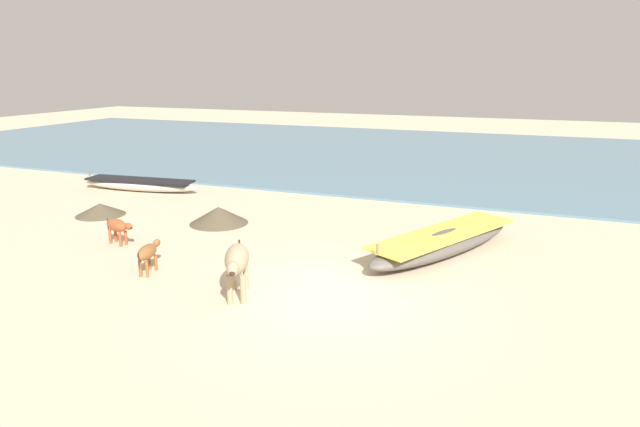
# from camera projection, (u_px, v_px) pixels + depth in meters

# --- Properties ---
(ground) EXTENTS (80.00, 80.00, 0.00)m
(ground) POSITION_uv_depth(u_px,v_px,m) (327.00, 296.00, 10.35)
(ground) COLOR beige
(sea_water) EXTENTS (60.00, 20.00, 0.08)m
(sea_water) POSITION_uv_depth(u_px,v_px,m) (456.00, 156.00, 26.31)
(sea_water) COLOR slate
(sea_water) RESTS_ON ground
(fishing_boat_0) EXTENTS (4.54, 1.26, 0.61)m
(fishing_boat_0) POSITION_uv_depth(u_px,v_px,m) (140.00, 184.00, 19.15)
(fishing_boat_0) COLOR beige
(fishing_boat_0) RESTS_ON ground
(fishing_boat_2) EXTENTS (3.22, 4.94, 0.74)m
(fishing_boat_2) POSITION_uv_depth(u_px,v_px,m) (443.00, 242.00, 12.64)
(fishing_boat_2) COLOR #5B5651
(fishing_boat_2) RESTS_ON ground
(cow_adult_dun) EXTENTS (0.92, 1.49, 1.01)m
(cow_adult_dun) POSITION_uv_depth(u_px,v_px,m) (237.00, 262.00, 10.10)
(cow_adult_dun) COLOR tan
(cow_adult_dun) RESTS_ON ground
(calf_near_brown) EXTENTS (0.42, 0.96, 0.63)m
(calf_near_brown) POSITION_uv_depth(u_px,v_px,m) (148.00, 253.00, 11.42)
(calf_near_brown) COLOR brown
(calf_near_brown) RESTS_ON ground
(calf_far_rust) EXTENTS (0.97, 0.45, 0.64)m
(calf_far_rust) POSITION_uv_depth(u_px,v_px,m) (118.00, 226.00, 13.26)
(calf_far_rust) COLOR #9E4C28
(calf_far_rust) RESTS_ON ground
(debris_pile_0) EXTENTS (1.69, 1.69, 0.35)m
(debris_pile_0) POSITION_uv_depth(u_px,v_px,m) (100.00, 209.00, 15.98)
(debris_pile_0) COLOR brown
(debris_pile_0) RESTS_ON ground
(debris_pile_1) EXTENTS (2.11, 2.11, 0.47)m
(debris_pile_1) POSITION_uv_depth(u_px,v_px,m) (219.00, 215.00, 15.12)
(debris_pile_1) COLOR brown
(debris_pile_1) RESTS_ON ground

